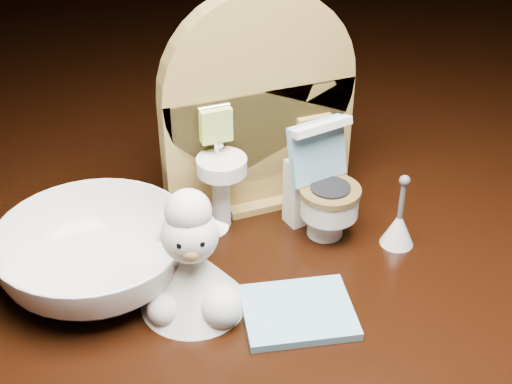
% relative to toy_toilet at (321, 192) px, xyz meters
% --- Properties ---
extents(backdrop_panel, '(0.13, 0.05, 0.15)m').
position_rel_toy_toilet_xyz_m(backdrop_panel, '(-0.03, 0.04, 0.04)').
color(backdrop_panel, '#A68743').
rests_on(backdrop_panel, ground).
extents(toy_toilet, '(0.04, 0.05, 0.08)m').
position_rel_toy_toilet_xyz_m(toy_toilet, '(0.00, 0.00, 0.00)').
color(toy_toilet, white).
rests_on(toy_toilet, ground).
extents(bath_mat, '(0.07, 0.06, 0.00)m').
position_rel_toy_toilet_xyz_m(bath_mat, '(-0.05, -0.07, -0.03)').
color(bath_mat, '#78B0CC').
rests_on(bath_mat, ground).
extents(toilet_brush, '(0.02, 0.02, 0.05)m').
position_rel_toy_toilet_xyz_m(toilet_brush, '(0.04, -0.03, -0.01)').
color(toilet_brush, white).
rests_on(toilet_brush, ground).
extents(plush_lamb, '(0.06, 0.06, 0.08)m').
position_rel_toy_toilet_xyz_m(plush_lamb, '(-0.10, -0.04, -0.00)').
color(plush_lamb, silver).
rests_on(plush_lamb, ground).
extents(ceramic_bowl, '(0.14, 0.14, 0.04)m').
position_rel_toy_toilet_xyz_m(ceramic_bowl, '(-0.15, -0.00, -0.01)').
color(ceramic_bowl, white).
rests_on(ceramic_bowl, ground).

